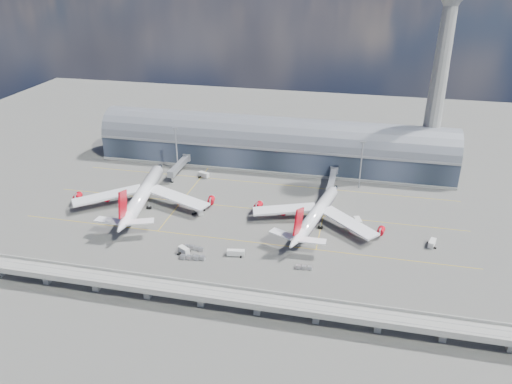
% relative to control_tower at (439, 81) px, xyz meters
% --- Properties ---
extents(ground, '(500.00, 500.00, 0.00)m').
position_rel_control_tower_xyz_m(ground, '(-85.00, -83.00, -51.64)').
color(ground, '#474744').
rests_on(ground, ground).
extents(taxi_lines, '(200.00, 80.12, 0.01)m').
position_rel_control_tower_xyz_m(taxi_lines, '(-85.00, -60.89, -51.63)').
color(taxi_lines, gold).
rests_on(taxi_lines, ground).
extents(terminal, '(200.00, 30.00, 28.00)m').
position_rel_control_tower_xyz_m(terminal, '(-85.00, -5.01, -40.30)').
color(terminal, '#1D2531').
rests_on(terminal, ground).
extents(control_tower, '(19.00, 19.00, 103.00)m').
position_rel_control_tower_xyz_m(control_tower, '(0.00, 0.00, 0.00)').
color(control_tower, gray).
rests_on(control_tower, ground).
extents(guideway, '(220.00, 8.50, 7.20)m').
position_rel_control_tower_xyz_m(guideway, '(-85.00, -138.00, -46.34)').
color(guideway, gray).
rests_on(guideway, ground).
extents(floodlight_mast_left, '(3.00, 0.70, 25.70)m').
position_rel_control_tower_xyz_m(floodlight_mast_left, '(-135.00, -28.00, -38.00)').
color(floodlight_mast_left, gray).
rests_on(floodlight_mast_left, ground).
extents(floodlight_mast_right, '(3.00, 0.70, 25.70)m').
position_rel_control_tower_xyz_m(floodlight_mast_right, '(-35.00, -28.00, -38.00)').
color(floodlight_mast_right, gray).
rests_on(floodlight_mast_right, ground).
extents(airliner_left, '(68.95, 72.55, 22.14)m').
position_rel_control_tower_xyz_m(airliner_left, '(-135.92, -72.87, -45.31)').
color(airliner_left, white).
rests_on(airliner_left, ground).
extents(airliner_right, '(60.55, 63.37, 20.24)m').
position_rel_control_tower_xyz_m(airliner_right, '(-52.67, -72.32, -46.39)').
color(airliner_right, white).
rests_on(airliner_right, ground).
extents(jet_bridge_left, '(4.40, 28.00, 7.25)m').
position_rel_control_tower_xyz_m(jet_bridge_left, '(-132.78, -29.88, -46.46)').
color(jet_bridge_left, gray).
rests_on(jet_bridge_left, ground).
extents(jet_bridge_right, '(4.40, 32.00, 7.25)m').
position_rel_control_tower_xyz_m(jet_bridge_right, '(-48.82, -31.82, -46.46)').
color(jet_bridge_right, gray).
rests_on(jet_bridge_right, ground).
extents(service_truck_0, '(6.12, 6.97, 2.91)m').
position_rel_control_tower_xyz_m(service_truck_0, '(-107.87, -72.79, -50.13)').
color(service_truck_0, beige).
rests_on(service_truck_0, ground).
extents(service_truck_1, '(5.44, 4.60, 2.89)m').
position_rel_control_tower_xyz_m(service_truck_1, '(-102.39, -107.72, -50.18)').
color(service_truck_1, beige).
rests_on(service_truck_1, ground).
extents(service_truck_2, '(7.39, 3.20, 2.59)m').
position_rel_control_tower_xyz_m(service_truck_2, '(-81.32, -104.63, -50.29)').
color(service_truck_2, beige).
rests_on(service_truck_2, ground).
extents(service_truck_3, '(3.83, 6.10, 2.76)m').
position_rel_control_tower_xyz_m(service_truck_3, '(-3.03, -79.64, -50.23)').
color(service_truck_3, beige).
rests_on(service_truck_3, ground).
extents(service_truck_4, '(4.19, 6.21, 3.30)m').
position_rel_control_tower_xyz_m(service_truck_4, '(-34.14, -68.39, -49.97)').
color(service_truck_4, beige).
rests_on(service_truck_4, ground).
extents(service_truck_5, '(6.58, 4.65, 2.97)m').
position_rel_control_tower_xyz_m(service_truck_5, '(-118.27, -32.59, -50.12)').
color(service_truck_5, beige).
rests_on(service_truck_5, ground).
extents(cargo_train_0, '(8.81, 2.87, 1.45)m').
position_rel_control_tower_xyz_m(cargo_train_0, '(-99.42, -103.87, -50.88)').
color(cargo_train_0, gray).
rests_on(cargo_train_0, ground).
extents(cargo_train_1, '(10.40, 2.93, 1.71)m').
position_rel_control_tower_xyz_m(cargo_train_1, '(-97.50, -111.11, -50.74)').
color(cargo_train_1, gray).
rests_on(cargo_train_1, ground).
extents(cargo_train_2, '(6.58, 1.60, 1.46)m').
position_rel_control_tower_xyz_m(cargo_train_2, '(-53.04, -108.17, -50.87)').
color(cargo_train_2, gray).
rests_on(cargo_train_2, ground).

